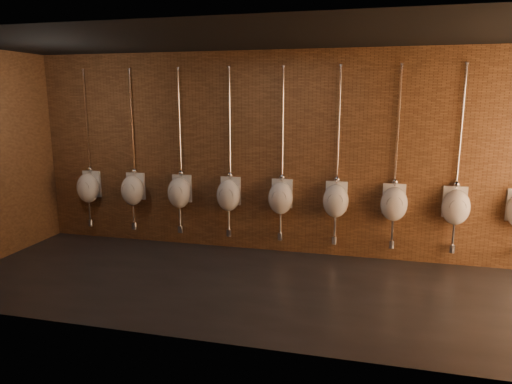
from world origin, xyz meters
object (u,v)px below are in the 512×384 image
at_px(urinal_5, 336,200).
at_px(urinal_7, 456,206).
at_px(urinal_3, 229,194).
at_px(urinal_6, 394,203).
at_px(urinal_4, 281,197).
at_px(urinal_0, 88,187).
at_px(urinal_2, 179,192).
at_px(urinal_1, 133,189).

relative_size(urinal_5, urinal_7, 1.00).
bearing_deg(urinal_3, urinal_6, 0.00).
xyz_separation_m(urinal_4, urinal_6, (1.72, 0.00, 0.00)).
distance_m(urinal_0, urinal_3, 2.58).
distance_m(urinal_2, urinal_5, 2.58).
distance_m(urinal_3, urinal_5, 1.72).
height_order(urinal_4, urinal_6, same).
distance_m(urinal_2, urinal_3, 0.86).
xyz_separation_m(urinal_0, urinal_3, (2.58, 0.00, 0.00)).
bearing_deg(urinal_2, urinal_4, 0.00).
bearing_deg(urinal_1, urinal_0, 180.00).
height_order(urinal_2, urinal_4, same).
xyz_separation_m(urinal_2, urinal_7, (4.30, 0.00, 0.00)).
distance_m(urinal_4, urinal_6, 1.72).
height_order(urinal_1, urinal_6, same).
bearing_deg(urinal_1, urinal_4, 0.00).
bearing_deg(urinal_3, urinal_0, 180.00).
bearing_deg(urinal_0, urinal_4, 0.00).
relative_size(urinal_4, urinal_6, 1.00).
xyz_separation_m(urinal_4, urinal_7, (2.58, 0.00, 0.00)).
relative_size(urinal_2, urinal_4, 1.00).
relative_size(urinal_0, urinal_5, 1.00).
distance_m(urinal_1, urinal_2, 0.86).
relative_size(urinal_2, urinal_6, 1.00).
xyz_separation_m(urinal_2, urinal_3, (0.86, 0.00, 0.00)).
bearing_deg(urinal_4, urinal_0, 180.00).
relative_size(urinal_2, urinal_5, 1.00).
height_order(urinal_5, urinal_7, same).
bearing_deg(urinal_2, urinal_0, 180.00).
relative_size(urinal_3, urinal_6, 1.00).
bearing_deg(urinal_6, urinal_2, 180.00).
bearing_deg(urinal_2, urinal_6, 0.00).
bearing_deg(urinal_0, urinal_3, 0.00).
xyz_separation_m(urinal_2, urinal_5, (2.58, 0.00, 0.00)).
bearing_deg(urinal_7, urinal_1, 180.00).
relative_size(urinal_4, urinal_5, 1.00).
bearing_deg(urinal_4, urinal_1, 180.00).
bearing_deg(urinal_6, urinal_5, 180.00).
height_order(urinal_4, urinal_7, same).
bearing_deg(urinal_0, urinal_1, 0.00).
relative_size(urinal_3, urinal_4, 1.00).
bearing_deg(urinal_2, urinal_3, 0.00).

